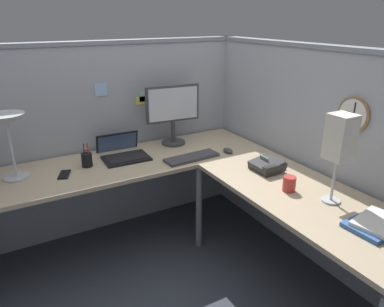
# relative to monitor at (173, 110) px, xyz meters

# --- Properties ---
(ground_plane) EXTENTS (6.80, 6.80, 0.00)m
(ground_plane) POSITION_rel_monitor_xyz_m (-0.18, -0.64, -1.02)
(ground_plane) COLOR #383D47
(cubicle_wall_back) EXTENTS (2.57, 0.12, 1.58)m
(cubicle_wall_back) POSITION_rel_monitor_xyz_m (-0.55, 0.23, -0.23)
(cubicle_wall_back) COLOR #999EA8
(cubicle_wall_back) RESTS_ON ground
(cubicle_wall_right) EXTENTS (0.12, 2.37, 1.58)m
(cubicle_wall_right) POSITION_rel_monitor_xyz_m (0.69, -0.90, -0.23)
(cubicle_wall_right) COLOR #999EA8
(cubicle_wall_right) RESTS_ON ground
(desk) EXTENTS (2.35, 2.15, 0.73)m
(desk) POSITION_rel_monitor_xyz_m (-0.33, -0.69, -0.39)
(desk) COLOR tan
(desk) RESTS_ON ground
(monitor) EXTENTS (0.46, 0.20, 0.50)m
(monitor) POSITION_rel_monitor_xyz_m (0.00, 0.00, 0.00)
(monitor) COLOR #38383D
(monitor) RESTS_ON desk
(laptop) EXTENTS (0.35, 0.39, 0.22)m
(laptop) POSITION_rel_monitor_xyz_m (-0.47, -0.04, -0.27)
(laptop) COLOR black
(laptop) RESTS_ON desk
(keyboard) EXTENTS (0.44, 0.17, 0.02)m
(keyboard) POSITION_rel_monitor_xyz_m (-0.03, -0.38, -0.28)
(keyboard) COLOR #38383D
(keyboard) RESTS_ON desk
(computer_mouse) EXTENTS (0.06, 0.10, 0.03)m
(computer_mouse) POSITION_rel_monitor_xyz_m (0.29, -0.40, -0.28)
(computer_mouse) COLOR #38383D
(computer_mouse) RESTS_ON desk
(desk_lamp_dome) EXTENTS (0.24, 0.24, 0.44)m
(desk_lamp_dome) POSITION_rel_monitor_xyz_m (-1.24, -0.10, 0.07)
(desk_lamp_dome) COLOR #B7BABF
(desk_lamp_dome) RESTS_ON desk
(pen_cup) EXTENTS (0.08, 0.08, 0.18)m
(pen_cup) POSITION_rel_monitor_xyz_m (-0.77, -0.13, -0.24)
(pen_cup) COLOR black
(pen_cup) RESTS_ON desk
(cell_phone) EXTENTS (0.12, 0.16, 0.01)m
(cell_phone) POSITION_rel_monitor_xyz_m (-0.95, -0.21, -0.29)
(cell_phone) COLOR black
(cell_phone) RESTS_ON desk
(office_phone) EXTENTS (0.19, 0.21, 0.11)m
(office_phone) POSITION_rel_monitor_xyz_m (0.32, -0.84, -0.26)
(office_phone) COLOR #232326
(office_phone) RESTS_ON desk
(book_stack) EXTENTS (0.31, 0.24, 0.04)m
(book_stack) POSITION_rel_monitor_xyz_m (0.33, -1.68, -0.27)
(book_stack) COLOR #335999
(book_stack) RESTS_ON desk
(desk_lamp_paper) EXTENTS (0.13, 0.13, 0.53)m
(desk_lamp_paper) POSITION_rel_monitor_xyz_m (0.35, -1.37, 0.09)
(desk_lamp_paper) COLOR #B7BABF
(desk_lamp_paper) RESTS_ON desk
(coffee_mug) EXTENTS (0.08, 0.08, 0.10)m
(coffee_mug) POSITION_rel_monitor_xyz_m (0.23, -1.14, -0.25)
(coffee_mug) COLOR #B2332D
(coffee_mug) RESTS_ON desk
(wall_clock) EXTENTS (0.04, 0.22, 0.22)m
(wall_clock) POSITION_rel_monitor_xyz_m (0.63, -1.23, 0.17)
(wall_clock) COLOR olive
(pinned_note_leftmost) EXTENTS (0.10, 0.00, 0.07)m
(pinned_note_leftmost) POSITION_rel_monitor_xyz_m (-0.20, 0.18, 0.07)
(pinned_note_leftmost) COLOR #EAD84C
(pinned_note_middle) EXTENTS (0.09, 0.00, 0.08)m
(pinned_note_middle) POSITION_rel_monitor_xyz_m (-0.18, 0.18, 0.10)
(pinned_note_middle) COLOR #8CCC99
(pinned_note_rightmost) EXTENTS (0.10, 0.00, 0.10)m
(pinned_note_rightmost) POSITION_rel_monitor_xyz_m (-0.53, 0.18, 0.19)
(pinned_note_rightmost) COLOR #99B7E5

